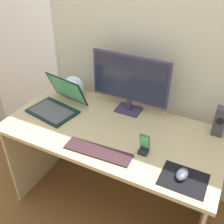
{
  "coord_description": "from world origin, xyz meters",
  "views": [
    {
      "loc": [
        0.65,
        -1.28,
        1.88
      ],
      "look_at": [
        0.01,
        -0.02,
        0.91
      ],
      "focal_mm": 43.41,
      "sensor_mm": 36.0,
      "label": 1
    }
  ],
  "objects_px": {
    "speaker_right": "(220,121)",
    "keyboard_external": "(98,151)",
    "fishbowl": "(73,87)",
    "laptop": "(57,104)",
    "mouse": "(182,174)",
    "phone_in_dock": "(144,146)",
    "monitor": "(130,81)"
  },
  "relations": [
    {
      "from": "speaker_right",
      "to": "phone_in_dock",
      "type": "xyz_separation_m",
      "value": [
        -0.36,
        -0.38,
        -0.05
      ]
    },
    {
      "from": "speaker_right",
      "to": "keyboard_external",
      "type": "height_order",
      "value": "speaker_right"
    },
    {
      "from": "fishbowl",
      "to": "mouse",
      "type": "relative_size",
      "value": 1.74
    },
    {
      "from": "laptop",
      "to": "fishbowl",
      "type": "height_order",
      "value": "laptop"
    },
    {
      "from": "speaker_right",
      "to": "laptop",
      "type": "relative_size",
      "value": 0.51
    },
    {
      "from": "laptop",
      "to": "fishbowl",
      "type": "distance_m",
      "value": 0.22
    },
    {
      "from": "keyboard_external",
      "to": "mouse",
      "type": "relative_size",
      "value": 4.21
    },
    {
      "from": "speaker_right",
      "to": "keyboard_external",
      "type": "bearing_deg",
      "value": -140.36
    },
    {
      "from": "speaker_right",
      "to": "mouse",
      "type": "bearing_deg",
      "value": -102.76
    },
    {
      "from": "speaker_right",
      "to": "phone_in_dock",
      "type": "relative_size",
      "value": 1.45
    },
    {
      "from": "fishbowl",
      "to": "phone_in_dock",
      "type": "xyz_separation_m",
      "value": [
        0.74,
        -0.36,
        -0.03
      ]
    },
    {
      "from": "phone_in_dock",
      "to": "fishbowl",
      "type": "bearing_deg",
      "value": 153.89
    },
    {
      "from": "speaker_right",
      "to": "phone_in_dock",
      "type": "height_order",
      "value": "speaker_right"
    },
    {
      "from": "mouse",
      "to": "laptop",
      "type": "bearing_deg",
      "value": 172.56
    },
    {
      "from": "keyboard_external",
      "to": "speaker_right",
      "type": "bearing_deg",
      "value": 36.5
    },
    {
      "from": "fishbowl",
      "to": "keyboard_external",
      "type": "bearing_deg",
      "value": -44.38
    },
    {
      "from": "fishbowl",
      "to": "phone_in_dock",
      "type": "bearing_deg",
      "value": -26.11
    },
    {
      "from": "speaker_right",
      "to": "laptop",
      "type": "height_order",
      "value": "laptop"
    },
    {
      "from": "monitor",
      "to": "keyboard_external",
      "type": "bearing_deg",
      "value": -87.9
    },
    {
      "from": "mouse",
      "to": "speaker_right",
      "type": "bearing_deg",
      "value": 83.24
    },
    {
      "from": "fishbowl",
      "to": "keyboard_external",
      "type": "height_order",
      "value": "fishbowl"
    },
    {
      "from": "speaker_right",
      "to": "keyboard_external",
      "type": "distance_m",
      "value": 0.8
    },
    {
      "from": "monitor",
      "to": "laptop",
      "type": "height_order",
      "value": "monitor"
    },
    {
      "from": "fishbowl",
      "to": "phone_in_dock",
      "type": "distance_m",
      "value": 0.83
    },
    {
      "from": "monitor",
      "to": "fishbowl",
      "type": "xyz_separation_m",
      "value": [
        -0.48,
        -0.01,
        -0.16
      ]
    },
    {
      "from": "laptop",
      "to": "phone_in_dock",
      "type": "distance_m",
      "value": 0.76
    },
    {
      "from": "laptop",
      "to": "fishbowl",
      "type": "xyz_separation_m",
      "value": [
        -0.0,
        0.22,
        0.03
      ]
    },
    {
      "from": "speaker_right",
      "to": "fishbowl",
      "type": "distance_m",
      "value": 1.11
    },
    {
      "from": "speaker_right",
      "to": "mouse",
      "type": "xyz_separation_m",
      "value": [
        -0.11,
        -0.47,
        -0.08
      ]
    },
    {
      "from": "laptop",
      "to": "phone_in_dock",
      "type": "relative_size",
      "value": 2.82
    },
    {
      "from": "mouse",
      "to": "phone_in_dock",
      "type": "xyz_separation_m",
      "value": [
        -0.26,
        0.09,
        0.03
      ]
    },
    {
      "from": "speaker_right",
      "to": "laptop",
      "type": "xyz_separation_m",
      "value": [
        -1.1,
        -0.23,
        -0.05
      ]
    }
  ]
}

